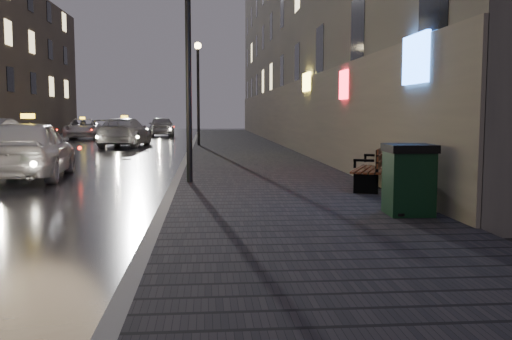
{
  "coord_description": "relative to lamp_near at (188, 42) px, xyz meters",
  "views": [
    {
      "loc": [
        2.27,
        -7.8,
        1.81
      ],
      "look_at": [
        3.1,
        1.77,
        0.85
      ],
      "focal_mm": 40.0,
      "sensor_mm": 36.0,
      "label": 1
    }
  ],
  "objects": [
    {
      "name": "ground",
      "position": [
        -1.85,
        -6.0,
        -3.49
      ],
      "size": [
        120.0,
        120.0,
        0.0
      ],
      "primitive_type": "plane",
      "color": "black",
      "rests_on": "ground"
    },
    {
      "name": "sidewalk",
      "position": [
        2.05,
        15.0,
        -3.41
      ],
      "size": [
        4.6,
        58.0,
        0.15
      ],
      "primitive_type": "cube",
      "color": "black",
      "rests_on": "ground"
    },
    {
      "name": "curb",
      "position": [
        -0.35,
        15.0,
        -3.41
      ],
      "size": [
        0.2,
        58.0,
        0.15
      ],
      "primitive_type": "cube",
      "color": "slate",
      "rests_on": "ground"
    },
    {
      "name": "curb_far",
      "position": [
        -9.25,
        15.0,
        -3.41
      ],
      "size": [
        0.2,
        58.0,
        0.15
      ],
      "primitive_type": "cube",
      "color": "slate",
      "rests_on": "ground"
    },
    {
      "name": "building_near",
      "position": [
        5.25,
        19.0,
        3.01
      ],
      "size": [
        1.8,
        50.0,
        13.0
      ],
      "primitive_type": "cube",
      "color": "#605B54",
      "rests_on": "ground"
    },
    {
      "name": "building_far_c",
      "position": [
        -15.35,
        33.0,
        2.01
      ],
      "size": [
        6.0,
        22.0,
        11.0
      ],
      "primitive_type": "cube",
      "color": "#6B6051",
      "rests_on": "ground"
    },
    {
      "name": "lamp_near",
      "position": [
        0.0,
        0.0,
        0.0
      ],
      "size": [
        0.36,
        0.36,
        5.28
      ],
      "color": "black",
      "rests_on": "sidewalk"
    },
    {
      "name": "lamp_far",
      "position": [
        0.0,
        16.0,
        0.0
      ],
      "size": [
        0.36,
        0.36,
        5.28
      ],
      "color": "black",
      "rests_on": "sidewalk"
    },
    {
      "name": "bench",
      "position": [
        4.07,
        -1.68,
        -2.87
      ],
      "size": [
        1.31,
        1.92,
        0.93
      ],
      "rotation": [
        0.0,
        0.0,
        -0.42
      ],
      "color": "black",
      "rests_on": "sidewalk"
    },
    {
      "name": "trash_bin",
      "position": [
        3.71,
        -4.78,
        -2.75
      ],
      "size": [
        0.79,
        0.79,
        1.16
      ],
      "rotation": [
        0.0,
        0.0,
        -0.04
      ],
      "color": "black",
      "rests_on": "sidewalk"
    },
    {
      "name": "taxi_near",
      "position": [
        -4.48,
        2.39,
        -2.66
      ],
      "size": [
        2.35,
        5.02,
        1.66
      ],
      "primitive_type": "imported",
      "rotation": [
        0.0,
        0.0,
        3.22
      ],
      "color": "silver",
      "rests_on": "ground"
    },
    {
      "name": "taxi_mid",
      "position": [
        -4.06,
        18.0,
        -2.72
      ],
      "size": [
        2.67,
        5.51,
        1.55
      ],
      "primitive_type": "imported",
      "rotation": [
        0.0,
        0.0,
        3.04
      ],
      "color": "silver",
      "rests_on": "ground"
    },
    {
      "name": "taxi_far",
      "position": [
        -8.4,
        27.84,
        -2.78
      ],
      "size": [
        2.91,
        5.3,
        1.41
      ],
      "primitive_type": "imported",
      "rotation": [
        0.0,
        0.0,
        0.12
      ],
      "color": "white",
      "rests_on": "ground"
    },
    {
      "name": "car_far",
      "position": [
        -3.14,
        31.56,
        -2.71
      ],
      "size": [
        2.41,
        4.75,
        1.55
      ],
      "primitive_type": "imported",
      "rotation": [
        0.0,
        0.0,
        3.27
      ],
      "color": "#A8A7AF",
      "rests_on": "ground"
    }
  ]
}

